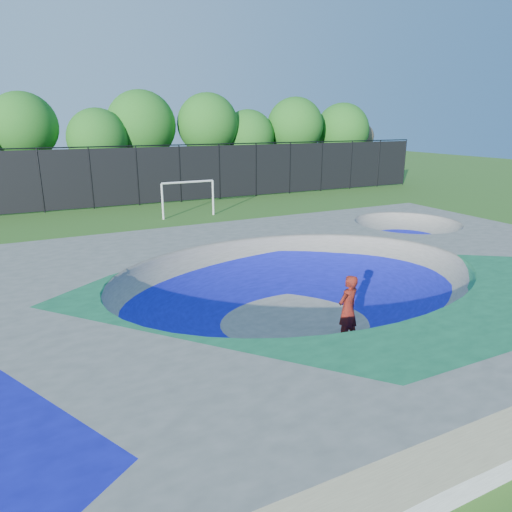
{
  "coord_description": "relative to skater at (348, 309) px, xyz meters",
  "views": [
    {
      "loc": [
        -6.62,
        -10.59,
        5.6
      ],
      "look_at": [
        0.1,
        3.0,
        1.1
      ],
      "focal_mm": 32.0,
      "sensor_mm": 36.0,
      "label": 1
    }
  ],
  "objects": [
    {
      "name": "treeline",
      "position": [
        -2.97,
        27.87,
        4.04
      ],
      "size": [
        51.6,
        6.82,
        7.96
      ],
      "color": "#493024",
      "rests_on": "ground"
    },
    {
      "name": "soccer_goal",
      "position": [
        1.48,
        17.5,
        0.58
      ],
      "size": [
        3.29,
        0.12,
        2.17
      ],
      "color": "silver",
      "rests_on": "ground"
    },
    {
      "name": "fence",
      "position": [
        -0.33,
        22.88,
        1.17
      ],
      "size": [
        48.09,
        0.09,
        4.04
      ],
      "color": "black",
      "rests_on": "ground"
    },
    {
      "name": "ground",
      "position": [
        -0.33,
        1.88,
        -0.93
      ],
      "size": [
        120.0,
        120.0,
        0.0
      ],
      "primitive_type": "plane",
      "color": "#30611B",
      "rests_on": "ground"
    },
    {
      "name": "skater",
      "position": [
        0.0,
        0.0,
        0.0
      ],
      "size": [
        0.77,
        0.61,
        1.86
      ],
      "primitive_type": "imported",
      "rotation": [
        0.0,
        0.0,
        3.42
      ],
      "color": "red",
      "rests_on": "ground"
    },
    {
      "name": "skate_deck",
      "position": [
        -0.33,
        1.88,
        -0.18
      ],
      "size": [
        22.0,
        14.0,
        1.5
      ],
      "primitive_type": "cube",
      "color": "gray",
      "rests_on": "ground"
    },
    {
      "name": "skateboard",
      "position": [
        0.0,
        0.0,
        -0.9
      ],
      "size": [
        0.8,
        0.51,
        0.05
      ],
      "primitive_type": "cube",
      "rotation": [
        0.0,
        0.0,
        0.41
      ],
      "color": "black",
      "rests_on": "ground"
    }
  ]
}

